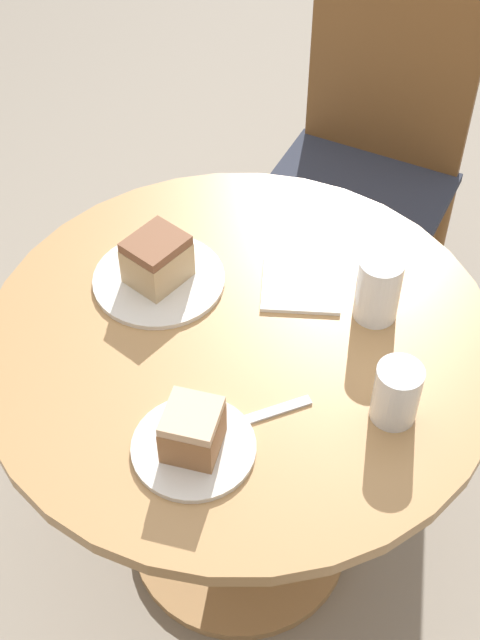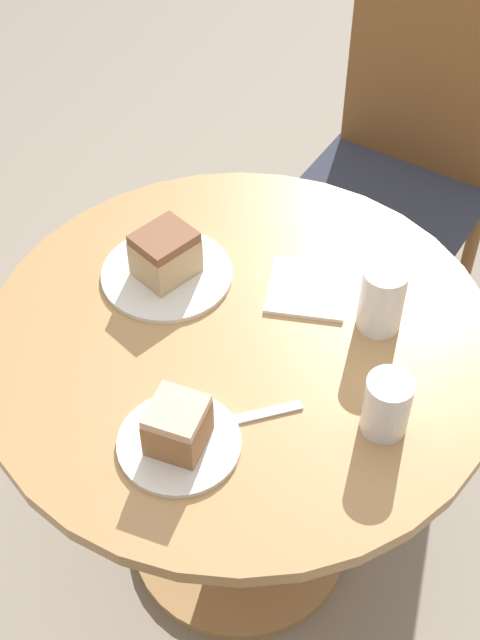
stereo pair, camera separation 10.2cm
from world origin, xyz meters
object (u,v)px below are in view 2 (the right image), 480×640
object	(u,v)px
glass_water	(386,408)
glass_lemonade	(382,301)
plate_near	(178,443)
plate_far	(167,274)
cake_slice_near	(176,425)
cake_slice_far	(165,254)
chair	(396,170)

from	to	relation	value
glass_water	glass_lemonade	bearing A→B (deg)	108.65
plate_near	plate_far	xyz separation A→B (m)	(-0.18, 0.33, 0.00)
cake_slice_near	cake_slice_far	world-z (taller)	cake_slice_far
plate_far	glass_water	world-z (taller)	glass_water
plate_far	glass_water	distance (m)	0.50
plate_near	glass_lemonade	xyz separation A→B (m)	(0.22, 0.37, 0.05)
chair	glass_lemonade	distance (m)	0.77
plate_far	cake_slice_near	bearing A→B (deg)	-61.59
chair	cake_slice_near	bearing A→B (deg)	-84.91
plate_near	cake_slice_far	distance (m)	0.38
cake_slice_far	glass_water	size ratio (longest dim) A/B	1.19
plate_near	plate_far	world-z (taller)	same
plate_near	glass_lemonade	distance (m)	0.43
cake_slice_near	plate_far	bearing A→B (deg)	118.41
cake_slice_far	plate_near	bearing A→B (deg)	-61.59
chair	plate_far	distance (m)	0.81
chair	cake_slice_far	size ratio (longest dim) A/B	7.62
cake_slice_near	glass_lemonade	bearing A→B (deg)	59.54
cake_slice_far	glass_water	bearing A→B (deg)	-20.47
cake_slice_far	glass_lemonade	size ratio (longest dim) A/B	1.03
cake_slice_near	glass_water	world-z (taller)	glass_water
plate_near	glass_lemonade	world-z (taller)	glass_lemonade
plate_far	glass_lemonade	xyz separation A→B (m)	(0.40, 0.04, 0.05)
plate_near	glass_water	xyz separation A→B (m)	(0.29, 0.16, 0.04)
plate_near	glass_lemonade	bearing A→B (deg)	59.54
chair	plate_near	bearing A→B (deg)	-84.91
plate_near	cake_slice_near	bearing A→B (deg)	0.00
chair	plate_near	size ratio (longest dim) A/B	5.06
glass_lemonade	glass_water	size ratio (longest dim) A/B	1.16
cake_slice_far	plate_far	bearing A→B (deg)	0.00
chair	glass_water	size ratio (longest dim) A/B	9.05
plate_far	glass_water	bearing A→B (deg)	-20.47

